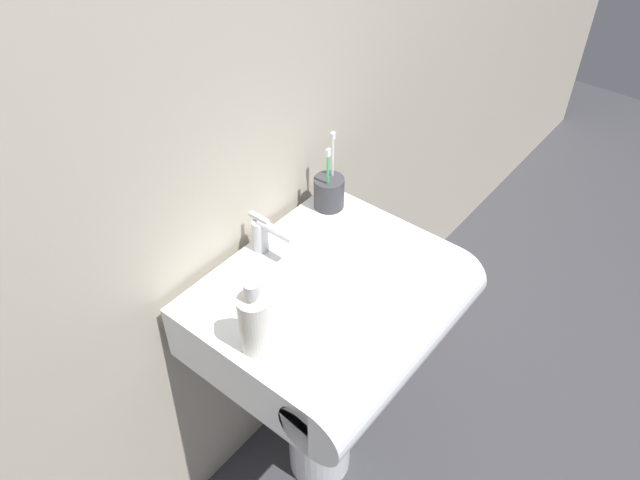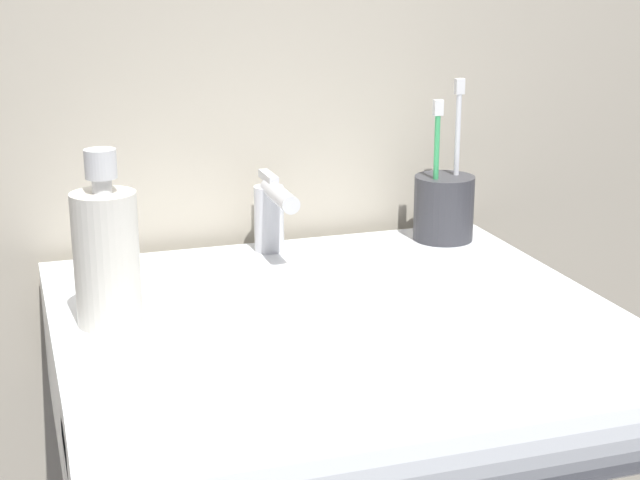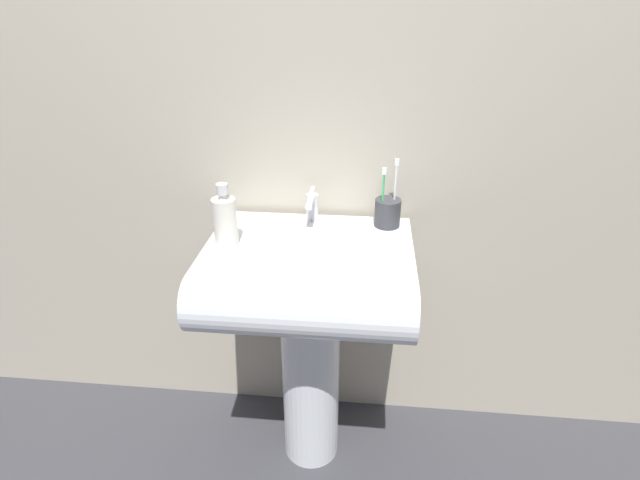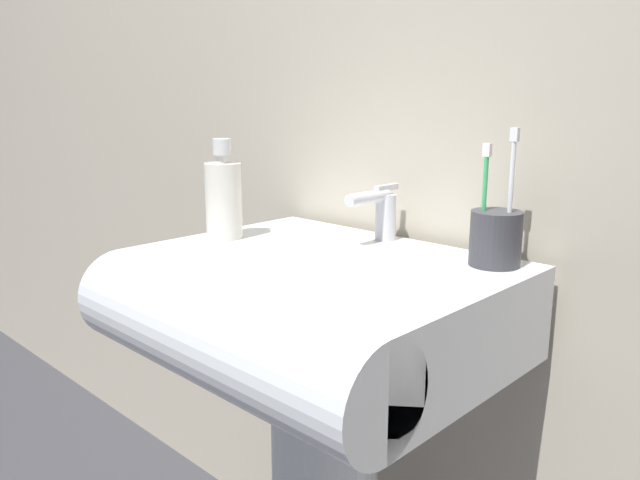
# 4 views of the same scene
# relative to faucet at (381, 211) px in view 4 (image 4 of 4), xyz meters

# --- Properties ---
(wall_back) EXTENTS (5.00, 0.05, 2.40)m
(wall_back) POSITION_rel_faucet_xyz_m (0.01, 0.10, 0.32)
(wall_back) COLOR #B7AD99
(wall_back) RESTS_ON ground
(sink_basin) EXTENTS (0.59, 0.50, 0.15)m
(sink_basin) POSITION_rel_faucet_xyz_m (0.01, -0.21, -0.13)
(sink_basin) COLOR white
(sink_basin) RESTS_ON sink_pedestal
(faucet) EXTENTS (0.04, 0.13, 0.10)m
(faucet) POSITION_rel_faucet_xyz_m (0.00, 0.00, 0.00)
(faucet) COLOR silver
(faucet) RESTS_ON sink_basin
(toothbrush_cup) EXTENTS (0.08, 0.08, 0.21)m
(toothbrush_cup) POSITION_rel_faucet_xyz_m (0.23, -0.01, -0.01)
(toothbrush_cup) COLOR #38383D
(toothbrush_cup) RESTS_ON sink_basin
(soap_bottle) EXTENTS (0.07, 0.07, 0.18)m
(soap_bottle) POSITION_rel_faucet_xyz_m (-0.22, -0.18, 0.02)
(soap_bottle) COLOR silver
(soap_bottle) RESTS_ON sink_basin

